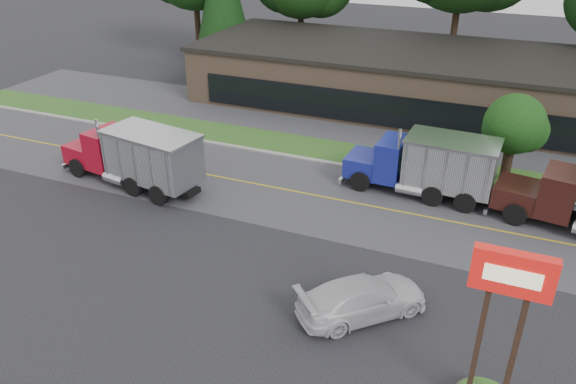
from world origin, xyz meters
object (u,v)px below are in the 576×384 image
(bilo_sign, at_px, (492,363))
(dump_truck_blue, at_px, (429,164))
(rally_car, at_px, (362,298))
(dump_truck_red, at_px, (137,155))

(bilo_sign, distance_m, dump_truck_blue, 14.65)
(bilo_sign, relative_size, dump_truck_blue, 0.74)
(bilo_sign, bearing_deg, rally_car, 147.19)
(bilo_sign, xyz_separation_m, dump_truck_blue, (-4.34, 13.99, -0.22))
(rally_car, bearing_deg, dump_truck_red, 23.56)
(dump_truck_blue, relative_size, rally_car, 1.56)
(rally_car, bearing_deg, dump_truck_blue, -46.75)
(bilo_sign, height_order, dump_truck_blue, bilo_sign)
(dump_truck_blue, bearing_deg, bilo_sign, 109.79)
(dump_truck_red, distance_m, rally_car, 15.66)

